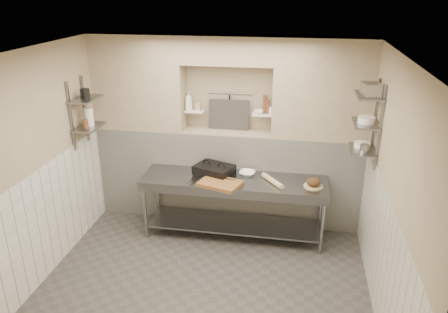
% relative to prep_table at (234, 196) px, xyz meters
% --- Properties ---
extents(floor, '(4.00, 3.90, 0.10)m').
position_rel_prep_table_xyz_m(floor, '(-0.18, -1.18, -0.69)').
color(floor, '#45403D').
rests_on(floor, ground).
extents(ceiling, '(4.00, 3.90, 0.10)m').
position_rel_prep_table_xyz_m(ceiling, '(-0.18, -1.18, 2.21)').
color(ceiling, silver).
rests_on(ceiling, ground).
extents(wall_left, '(0.10, 3.90, 2.80)m').
position_rel_prep_table_xyz_m(wall_left, '(-2.23, -1.18, 0.76)').
color(wall_left, tan).
rests_on(wall_left, ground).
extents(wall_right, '(0.10, 3.90, 2.80)m').
position_rel_prep_table_xyz_m(wall_right, '(1.87, -1.18, 0.76)').
color(wall_right, tan).
rests_on(wall_right, ground).
extents(wall_back, '(4.00, 0.10, 2.80)m').
position_rel_prep_table_xyz_m(wall_back, '(-0.18, 0.82, 0.76)').
color(wall_back, tan).
rests_on(wall_back, ground).
extents(wall_front, '(4.00, 0.10, 2.80)m').
position_rel_prep_table_xyz_m(wall_front, '(-0.18, -3.18, 0.76)').
color(wall_front, tan).
rests_on(wall_front, ground).
extents(backwall_lower, '(4.00, 0.40, 1.40)m').
position_rel_prep_table_xyz_m(backwall_lower, '(-0.18, 0.57, 0.06)').
color(backwall_lower, white).
rests_on(backwall_lower, floor).
extents(alcove_sill, '(1.30, 0.40, 0.02)m').
position_rel_prep_table_xyz_m(alcove_sill, '(-0.18, 0.57, 0.77)').
color(alcove_sill, tan).
rests_on(alcove_sill, backwall_lower).
extents(backwall_pillar_left, '(1.35, 0.40, 1.40)m').
position_rel_prep_table_xyz_m(backwall_pillar_left, '(-1.51, 0.57, 1.46)').
color(backwall_pillar_left, tan).
rests_on(backwall_pillar_left, backwall_lower).
extents(backwall_pillar_right, '(1.35, 0.40, 1.40)m').
position_rel_prep_table_xyz_m(backwall_pillar_right, '(1.14, 0.57, 1.46)').
color(backwall_pillar_right, tan).
rests_on(backwall_pillar_right, backwall_lower).
extents(backwall_header, '(1.30, 0.40, 0.40)m').
position_rel_prep_table_xyz_m(backwall_header, '(-0.18, 0.57, 1.96)').
color(backwall_header, tan).
rests_on(backwall_header, backwall_lower).
extents(wainscot_left, '(0.02, 3.90, 1.40)m').
position_rel_prep_table_xyz_m(wainscot_left, '(-2.17, -1.18, 0.06)').
color(wainscot_left, white).
rests_on(wainscot_left, floor).
extents(wainscot_right, '(0.02, 3.90, 1.40)m').
position_rel_prep_table_xyz_m(wainscot_right, '(1.81, -1.18, 0.06)').
color(wainscot_right, white).
rests_on(wainscot_right, floor).
extents(alcove_shelf_left, '(0.28, 0.16, 0.02)m').
position_rel_prep_table_xyz_m(alcove_shelf_left, '(-0.68, 0.57, 1.06)').
color(alcove_shelf_left, white).
rests_on(alcove_shelf_left, backwall_lower).
extents(alcove_shelf_right, '(0.28, 0.16, 0.02)m').
position_rel_prep_table_xyz_m(alcove_shelf_right, '(0.32, 0.57, 1.06)').
color(alcove_shelf_right, white).
rests_on(alcove_shelf_right, backwall_lower).
extents(utensil_rail, '(0.70, 0.02, 0.02)m').
position_rel_prep_table_xyz_m(utensil_rail, '(-0.18, 0.74, 1.31)').
color(utensil_rail, gray).
rests_on(utensil_rail, wall_back).
extents(hanging_steel, '(0.02, 0.02, 0.30)m').
position_rel_prep_table_xyz_m(hanging_steel, '(-0.18, 0.72, 1.14)').
color(hanging_steel, black).
rests_on(hanging_steel, utensil_rail).
extents(splash_panel, '(0.60, 0.08, 0.45)m').
position_rel_prep_table_xyz_m(splash_panel, '(-0.18, 0.67, 1.00)').
color(splash_panel, '#383330').
rests_on(splash_panel, alcove_sill).
extents(shelf_rail_left_a, '(0.03, 0.03, 0.95)m').
position_rel_prep_table_xyz_m(shelf_rail_left_a, '(-2.16, 0.07, 1.16)').
color(shelf_rail_left_a, slate).
rests_on(shelf_rail_left_a, wall_left).
extents(shelf_rail_left_b, '(0.03, 0.03, 0.95)m').
position_rel_prep_table_xyz_m(shelf_rail_left_b, '(-2.16, -0.33, 1.16)').
color(shelf_rail_left_b, slate).
rests_on(shelf_rail_left_b, wall_left).
extents(wall_shelf_left_lower, '(0.30, 0.50, 0.02)m').
position_rel_prep_table_xyz_m(wall_shelf_left_lower, '(-2.02, -0.13, 0.96)').
color(wall_shelf_left_lower, slate).
rests_on(wall_shelf_left_lower, wall_left).
extents(wall_shelf_left_upper, '(0.30, 0.50, 0.03)m').
position_rel_prep_table_xyz_m(wall_shelf_left_upper, '(-2.02, -0.13, 1.36)').
color(wall_shelf_left_upper, slate).
rests_on(wall_shelf_left_upper, wall_left).
extents(shelf_rail_right_a, '(0.03, 0.03, 1.05)m').
position_rel_prep_table_xyz_m(shelf_rail_right_a, '(1.79, 0.07, 1.21)').
color(shelf_rail_right_a, slate).
rests_on(shelf_rail_right_a, wall_right).
extents(shelf_rail_right_b, '(0.03, 0.03, 1.05)m').
position_rel_prep_table_xyz_m(shelf_rail_right_b, '(1.79, -0.33, 1.21)').
color(shelf_rail_right_b, slate).
rests_on(shelf_rail_right_b, wall_right).
extents(wall_shelf_right_lower, '(0.30, 0.50, 0.02)m').
position_rel_prep_table_xyz_m(wall_shelf_right_lower, '(1.66, -0.13, 0.86)').
color(wall_shelf_right_lower, slate).
rests_on(wall_shelf_right_lower, wall_right).
extents(wall_shelf_right_mid, '(0.30, 0.50, 0.02)m').
position_rel_prep_table_xyz_m(wall_shelf_right_mid, '(1.66, -0.13, 1.21)').
color(wall_shelf_right_mid, slate).
rests_on(wall_shelf_right_mid, wall_right).
extents(wall_shelf_right_upper, '(0.30, 0.50, 0.03)m').
position_rel_prep_table_xyz_m(wall_shelf_right_upper, '(1.66, -0.13, 1.56)').
color(wall_shelf_right_upper, slate).
rests_on(wall_shelf_right_upper, wall_right).
extents(prep_table, '(2.60, 0.70, 0.90)m').
position_rel_prep_table_xyz_m(prep_table, '(0.00, 0.00, 0.00)').
color(prep_table, gray).
rests_on(prep_table, floor).
extents(panini_press, '(0.62, 0.54, 0.14)m').
position_rel_prep_table_xyz_m(panini_press, '(-0.31, 0.11, 0.33)').
color(panini_press, black).
rests_on(panini_press, prep_table).
extents(cutting_board, '(0.64, 0.53, 0.05)m').
position_rel_prep_table_xyz_m(cutting_board, '(-0.16, -0.21, 0.28)').
color(cutting_board, brown).
rests_on(cutting_board, prep_table).
extents(knife_blade, '(0.24, 0.07, 0.01)m').
position_rel_prep_table_xyz_m(knife_blade, '(-0.07, -0.10, 0.31)').
color(knife_blade, gray).
rests_on(knife_blade, cutting_board).
extents(tongs, '(0.03, 0.26, 0.02)m').
position_rel_prep_table_xyz_m(tongs, '(-0.57, -0.21, 0.31)').
color(tongs, gray).
rests_on(tongs, cutting_board).
extents(mixing_bowl, '(0.25, 0.25, 0.06)m').
position_rel_prep_table_xyz_m(mixing_bowl, '(0.16, 0.19, 0.29)').
color(mixing_bowl, white).
rests_on(mixing_bowl, prep_table).
extents(rolling_pin, '(0.34, 0.42, 0.07)m').
position_rel_prep_table_xyz_m(rolling_pin, '(0.54, -0.03, 0.29)').
color(rolling_pin, beige).
rests_on(rolling_pin, prep_table).
extents(bread_board, '(0.26, 0.26, 0.01)m').
position_rel_prep_table_xyz_m(bread_board, '(1.09, -0.04, 0.27)').
color(bread_board, beige).
rests_on(bread_board, prep_table).
extents(bread_loaf, '(0.19, 0.19, 0.12)m').
position_rel_prep_table_xyz_m(bread_loaf, '(1.09, -0.04, 0.33)').
color(bread_loaf, '#4C2D19').
rests_on(bread_loaf, bread_board).
extents(bottle_soap, '(0.13, 0.13, 0.28)m').
position_rel_prep_table_xyz_m(bottle_soap, '(-0.76, 0.55, 1.21)').
color(bottle_soap, white).
rests_on(bottle_soap, alcove_shelf_left).
extents(jar_alcove, '(0.07, 0.07, 0.11)m').
position_rel_prep_table_xyz_m(jar_alcove, '(-0.63, 0.58, 1.13)').
color(jar_alcove, tan).
rests_on(jar_alcove, alcove_shelf_left).
extents(bowl_alcove, '(0.15, 0.15, 0.05)m').
position_rel_prep_table_xyz_m(bowl_alcove, '(0.27, 0.56, 1.09)').
color(bowl_alcove, white).
rests_on(bowl_alcove, alcove_shelf_right).
extents(condiment_a, '(0.06, 0.06, 0.21)m').
position_rel_prep_table_xyz_m(condiment_a, '(0.39, 0.56, 1.17)').
color(condiment_a, brown).
rests_on(condiment_a, alcove_shelf_right).
extents(condiment_b, '(0.07, 0.07, 0.26)m').
position_rel_prep_table_xyz_m(condiment_b, '(0.35, 0.61, 1.20)').
color(condiment_b, brown).
rests_on(condiment_b, alcove_shelf_right).
extents(condiment_c, '(0.06, 0.06, 0.11)m').
position_rel_prep_table_xyz_m(condiment_c, '(0.43, 0.56, 1.12)').
color(condiment_c, white).
rests_on(condiment_c, alcove_shelf_right).
extents(jug_left, '(0.12, 0.12, 0.25)m').
position_rel_prep_table_xyz_m(jug_left, '(-2.02, -0.10, 1.10)').
color(jug_left, white).
rests_on(jug_left, wall_shelf_left_lower).
extents(jar_left, '(0.08, 0.08, 0.12)m').
position_rel_prep_table_xyz_m(jar_left, '(-2.02, -0.22, 1.03)').
color(jar_left, brown).
rests_on(jar_left, wall_shelf_left_lower).
extents(box_left_upper, '(0.12, 0.12, 0.13)m').
position_rel_prep_table_xyz_m(box_left_upper, '(-2.02, -0.13, 1.43)').
color(box_left_upper, black).
rests_on(box_left_upper, wall_shelf_left_upper).
extents(bowl_right, '(0.20, 0.20, 0.06)m').
position_rel_prep_table_xyz_m(bowl_right, '(1.66, -0.06, 0.90)').
color(bowl_right, white).
rests_on(bowl_right, wall_shelf_right_lower).
extents(canister_right, '(0.11, 0.11, 0.11)m').
position_rel_prep_table_xyz_m(canister_right, '(1.66, -0.27, 0.92)').
color(canister_right, gray).
rests_on(canister_right, wall_shelf_right_lower).
extents(bowl_right_mid, '(0.21, 0.21, 0.08)m').
position_rel_prep_table_xyz_m(bowl_right_mid, '(1.66, -0.15, 1.26)').
color(bowl_right_mid, white).
rests_on(bowl_right_mid, wall_shelf_right_mid).
extents(basket_right, '(0.23, 0.27, 0.16)m').
position_rel_prep_table_xyz_m(basket_right, '(1.66, -0.21, 1.65)').
color(basket_right, gray).
rests_on(basket_right, wall_shelf_right_upper).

